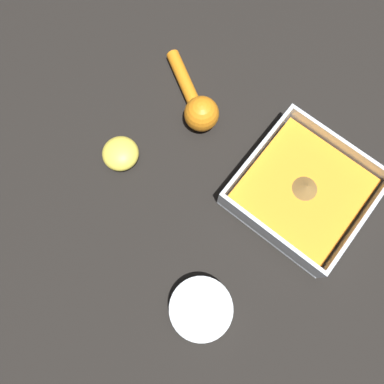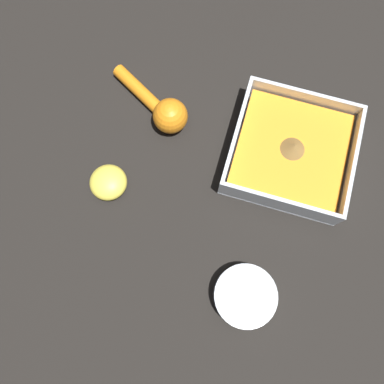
{
  "view_description": "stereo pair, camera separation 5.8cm",
  "coord_description": "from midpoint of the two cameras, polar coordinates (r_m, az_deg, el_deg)",
  "views": [
    {
      "loc": [
        0.25,
        -0.03,
        0.59
      ],
      "look_at": [
        0.13,
        -0.13,
        0.03
      ],
      "focal_mm": 35.0,
      "sensor_mm": 36.0,
      "label": 1
    },
    {
      "loc": [
        0.27,
        -0.08,
        0.59
      ],
      "look_at": [
        0.13,
        -0.13,
        0.03
      ],
      "focal_mm": 35.0,
      "sensor_mm": 36.0,
      "label": 2
    }
  ],
  "objects": [
    {
      "name": "ground_plane",
      "position": [
        0.65,
        18.63,
        0.64
      ],
      "size": [
        4.0,
        4.0,
        0.0
      ],
      "primitive_type": "plane",
      "color": "black"
    },
    {
      "name": "square_dish",
      "position": [
        0.63,
        18.97,
        -0.34
      ],
      "size": [
        0.19,
        0.19,
        0.05
      ],
      "color": "silver",
      "rests_on": "ground_plane"
    },
    {
      "name": "spice_bowl",
      "position": [
        0.58,
        4.34,
        -17.82
      ],
      "size": [
        0.09,
        0.09,
        0.03
      ],
      "color": "silver",
      "rests_on": "ground_plane"
    },
    {
      "name": "lemon_half",
      "position": [
        0.62,
        -8.25,
        5.34
      ],
      "size": [
        0.06,
        0.06,
        0.03
      ],
      "color": "#EFDB4C",
      "rests_on": "ground_plane"
    },
    {
      "name": "lemon_squeezer",
      "position": [
        0.64,
        3.46,
        12.52
      ],
      "size": [
        0.11,
        0.15,
        0.06
      ],
      "rotation": [
        0.0,
        0.0,
        1.05
      ],
      "color": "orange",
      "rests_on": "ground_plane"
    }
  ]
}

